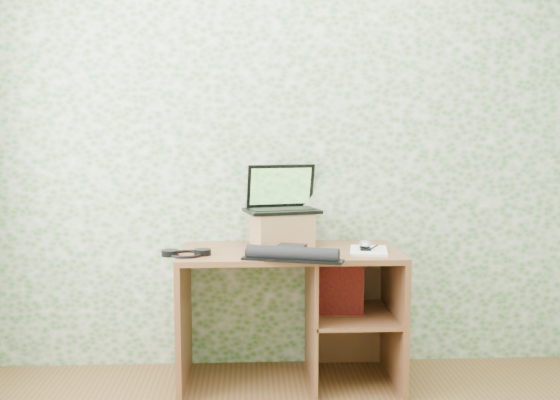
{
  "coord_description": "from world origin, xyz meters",
  "views": [
    {
      "loc": [
        -0.22,
        -1.93,
        1.38
      ],
      "look_at": [
        -0.06,
        1.39,
        1.03
      ],
      "focal_mm": 40.0,
      "sensor_mm": 36.0,
      "label": 1
    }
  ],
  "objects": [
    {
      "name": "pen",
      "position": [
        0.46,
        1.42,
        0.77
      ],
      "size": [
        0.07,
        0.12,
        0.01
      ],
      "primitive_type": "cylinder",
      "rotation": [
        1.57,
        0.0,
        -0.49
      ],
      "color": "black",
      "rests_on": "notepad"
    },
    {
      "name": "headphones",
      "position": [
        -0.55,
        1.31,
        0.76
      ],
      "size": [
        0.26,
        0.2,
        0.03
      ],
      "rotation": [
        0.0,
        0.0,
        0.1
      ],
      "color": "black",
      "rests_on": "desk"
    },
    {
      "name": "desk",
      "position": [
        0.08,
        1.47,
        0.48
      ],
      "size": [
        1.2,
        0.6,
        0.75
      ],
      "color": "brown",
      "rests_on": "floor"
    },
    {
      "name": "keyboard",
      "position": [
        -0.01,
        1.22,
        0.77
      ],
      "size": [
        0.52,
        0.39,
        0.07
      ],
      "rotation": [
        0.0,
        0.0,
        -0.3
      ],
      "color": "black",
      "rests_on": "desk"
    },
    {
      "name": "red_box",
      "position": [
        0.28,
        1.44,
        0.54
      ],
      "size": [
        0.26,
        0.11,
        0.3
      ],
      "primitive_type": "cube",
      "rotation": [
        0.0,
        0.0,
        -0.11
      ],
      "color": "maroon",
      "rests_on": "desk"
    },
    {
      "name": "riser",
      "position": [
        -0.04,
        1.58,
        0.85
      ],
      "size": [
        0.37,
        0.33,
        0.19
      ],
      "primitive_type": "cube",
      "rotation": [
        0.0,
        0.0,
        0.24
      ],
      "color": "#A6734A",
      "rests_on": "desk"
    },
    {
      "name": "mouse",
      "position": [
        0.4,
        1.37,
        0.78
      ],
      "size": [
        0.08,
        0.11,
        0.04
      ],
      "primitive_type": "ellipsoid",
      "rotation": [
        0.0,
        0.0,
        -0.12
      ],
      "color": "#B6B6B8",
      "rests_on": "notepad"
    },
    {
      "name": "wall_back",
      "position": [
        0.0,
        1.75,
        1.3
      ],
      "size": [
        3.5,
        0.0,
        3.5
      ],
      "primitive_type": "plane",
      "rotation": [
        1.57,
        0.0,
        0.0
      ],
      "color": "silver",
      "rests_on": "ground"
    },
    {
      "name": "notepad",
      "position": [
        0.42,
        1.37,
        0.76
      ],
      "size": [
        0.24,
        0.31,
        0.01
      ],
      "primitive_type": "cube",
      "rotation": [
        0.0,
        0.0,
        -0.18
      ],
      "color": "white",
      "rests_on": "desk"
    },
    {
      "name": "laptop",
      "position": [
        -0.04,
        1.63,
        1.0
      ],
      "size": [
        0.46,
        0.37,
        0.27
      ],
      "rotation": [
        0.0,
        0.0,
        0.24
      ],
      "color": "black",
      "rests_on": "riser"
    }
  ]
}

